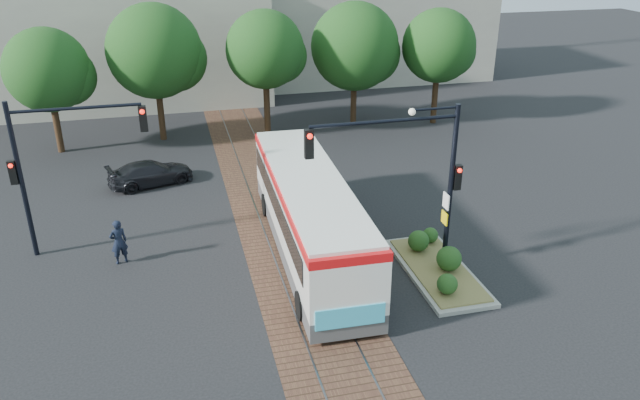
# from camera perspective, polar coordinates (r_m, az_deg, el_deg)

# --- Properties ---
(ground) EXTENTS (120.00, 120.00, 0.00)m
(ground) POSITION_cam_1_polar(r_m,az_deg,el_deg) (22.57, -1.63, -6.94)
(ground) COLOR black
(ground) RESTS_ON ground
(trackbed) EXTENTS (3.60, 40.00, 0.02)m
(trackbed) POSITION_cam_1_polar(r_m,az_deg,el_deg) (26.00, -3.56, -2.47)
(trackbed) COLOR brown
(trackbed) RESTS_ON ground
(tree_row) EXTENTS (26.40, 5.60, 7.67)m
(tree_row) POSITION_cam_1_polar(r_m,az_deg,el_deg) (36.31, -5.63, 13.35)
(tree_row) COLOR #382314
(tree_row) RESTS_ON ground
(warehouses) EXTENTS (40.00, 13.00, 8.00)m
(warehouses) POSITION_cam_1_polar(r_m,az_deg,el_deg) (48.38, -10.03, 14.61)
(warehouses) COLOR #ADA899
(warehouses) RESTS_ON ground
(city_bus) EXTENTS (2.78, 11.73, 3.12)m
(city_bus) POSITION_cam_1_polar(r_m,az_deg,el_deg) (23.28, -0.98, -1.03)
(city_bus) COLOR #434345
(city_bus) RESTS_ON ground
(traffic_island) EXTENTS (2.20, 5.20, 1.13)m
(traffic_island) POSITION_cam_1_polar(r_m,az_deg,el_deg) (23.05, 10.70, -5.73)
(traffic_island) COLOR gray
(traffic_island) RESTS_ON ground
(signal_pole_main) EXTENTS (5.49, 0.46, 6.00)m
(signal_pole_main) POSITION_cam_1_polar(r_m,az_deg,el_deg) (21.11, 9.02, 3.05)
(signal_pole_main) COLOR black
(signal_pole_main) RESTS_ON ground
(signal_pole_left) EXTENTS (4.99, 0.34, 6.00)m
(signal_pole_left) POSITION_cam_1_polar(r_m,az_deg,el_deg) (24.53, -23.41, 3.62)
(signal_pole_left) COLOR black
(signal_pole_left) RESTS_ON ground
(officer) EXTENTS (0.74, 0.61, 1.75)m
(officer) POSITION_cam_1_polar(r_m,az_deg,el_deg) (24.11, -17.93, -3.66)
(officer) COLOR black
(officer) RESTS_ON ground
(parked_car) EXTENTS (4.30, 2.70, 1.16)m
(parked_car) POSITION_cam_1_polar(r_m,az_deg,el_deg) (30.98, -15.23, 2.39)
(parked_car) COLOR black
(parked_car) RESTS_ON ground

